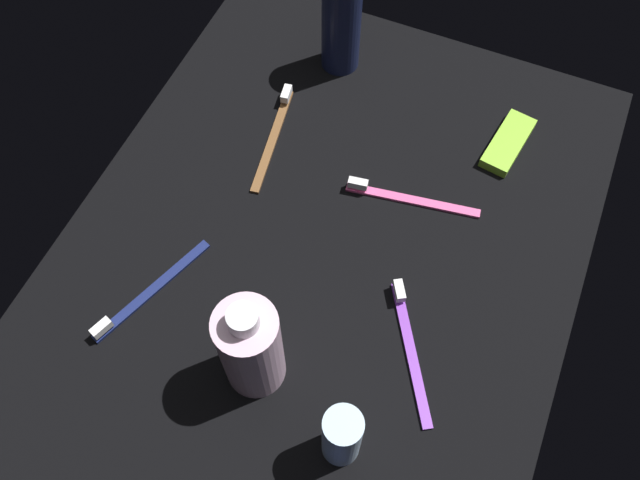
% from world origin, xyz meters
% --- Properties ---
extents(ground_plane, '(0.84, 0.64, 0.01)m').
position_xyz_m(ground_plane, '(0.00, 0.00, -0.01)').
color(ground_plane, black).
extents(lotion_bottle, '(0.06, 0.06, 0.19)m').
position_xyz_m(lotion_bottle, '(0.31, 0.10, 0.08)').
color(lotion_bottle, '#171E42').
rests_on(lotion_bottle, ground_plane).
extents(bodywash_bottle, '(0.07, 0.07, 0.17)m').
position_xyz_m(bodywash_bottle, '(-0.17, 0.01, 0.08)').
color(bodywash_bottle, silver).
rests_on(bodywash_bottle, ground_plane).
extents(deodorant_stick, '(0.04, 0.04, 0.11)m').
position_xyz_m(deodorant_stick, '(-0.22, -0.12, 0.05)').
color(deodorant_stick, silver).
rests_on(deodorant_stick, ground_plane).
extents(toothbrush_pink, '(0.04, 0.18, 0.02)m').
position_xyz_m(toothbrush_pink, '(0.12, -0.07, 0.01)').
color(toothbrush_pink, '#E55999').
rests_on(toothbrush_pink, ground_plane).
extents(toothbrush_brown, '(0.18, 0.04, 0.02)m').
position_xyz_m(toothbrush_brown, '(0.15, 0.13, 0.01)').
color(toothbrush_brown, brown).
rests_on(toothbrush_brown, ground_plane).
extents(toothbrush_navy, '(0.17, 0.07, 0.02)m').
position_xyz_m(toothbrush_navy, '(-0.14, 0.17, 0.01)').
color(toothbrush_navy, navy).
rests_on(toothbrush_navy, ground_plane).
extents(toothbrush_purple, '(0.16, 0.10, 0.02)m').
position_xyz_m(toothbrush_purple, '(-0.07, -0.15, 0.01)').
color(toothbrush_purple, purple).
rests_on(toothbrush_purple, ground_plane).
extents(snack_bar_lime, '(0.11, 0.06, 0.01)m').
position_xyz_m(snack_bar_lime, '(0.26, -0.17, 0.01)').
color(snack_bar_lime, '#8CD133').
rests_on(snack_bar_lime, ground_plane).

